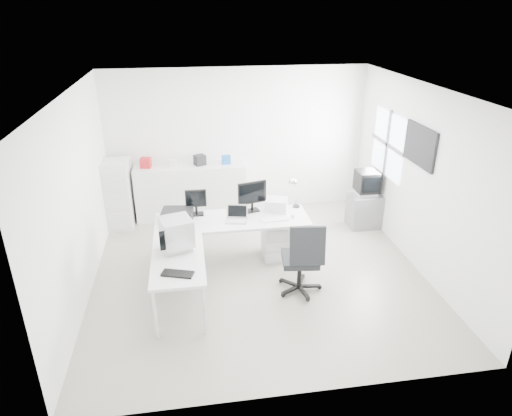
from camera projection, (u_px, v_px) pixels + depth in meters
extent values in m
cube|color=#B2AF9F|center=(258.00, 271.00, 7.16)|extent=(5.00, 5.00, 0.01)
cube|color=white|center=(258.00, 90.00, 6.01)|extent=(5.00, 5.00, 0.01)
cube|color=silver|center=(238.00, 141.00, 8.84)|extent=(5.00, 0.02, 2.80)
cube|color=silver|center=(78.00, 199.00, 6.23)|extent=(0.02, 5.00, 2.80)
cube|color=silver|center=(420.00, 179.00, 6.94)|extent=(0.02, 5.00, 2.80)
cube|color=silver|center=(275.00, 239.00, 7.49)|extent=(0.40, 0.50, 0.60)
cube|color=black|center=(177.00, 215.00, 7.10)|extent=(0.52, 0.43, 0.17)
cube|color=silver|center=(275.00, 220.00, 7.11)|extent=(0.43, 0.16, 0.02)
sphere|color=silver|center=(293.00, 216.00, 7.19)|extent=(0.06, 0.06, 0.06)
cube|color=silver|center=(277.00, 205.00, 7.42)|extent=(0.42, 0.39, 0.19)
cube|color=black|center=(178.00, 274.00, 5.68)|extent=(0.43, 0.28, 0.03)
cube|color=slate|center=(364.00, 210.00, 8.51)|extent=(0.58, 0.47, 0.63)
cube|color=silver|center=(191.00, 191.00, 8.83)|extent=(2.09, 0.52, 1.05)
cube|color=#B01920|center=(146.00, 163.00, 8.46)|extent=(0.21, 0.20, 0.19)
cube|color=silver|center=(173.00, 163.00, 8.55)|extent=(0.15, 0.13, 0.13)
cube|color=black|center=(200.00, 160.00, 8.60)|extent=(0.25, 0.24, 0.19)
cube|color=#1755A2|center=(226.00, 160.00, 8.68)|extent=(0.16, 0.15, 0.16)
cylinder|color=silver|center=(129.00, 162.00, 8.45)|extent=(0.07, 0.07, 0.22)
cube|color=silver|center=(118.00, 195.00, 8.36)|extent=(0.45, 0.53, 1.28)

